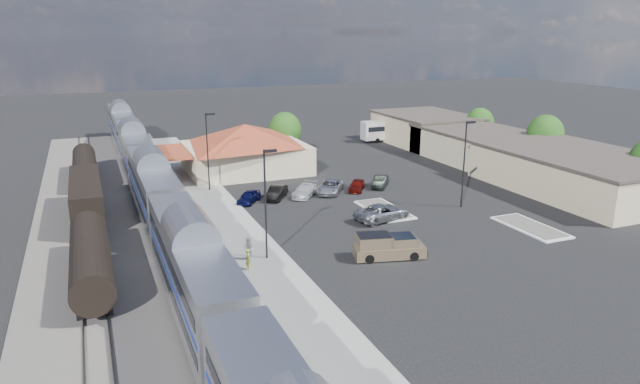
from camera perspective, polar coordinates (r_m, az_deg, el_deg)
name	(u,v)px	position (r m, az deg, el deg)	size (l,w,h in m)	color
ground	(357,221)	(55.21, 3.77, -2.90)	(280.00, 280.00, 0.00)	black
railbed	(123,222)	(57.66, -19.09, -2.89)	(16.00, 100.00, 0.12)	#4C4944
platform	(221,217)	(56.83, -9.89, -2.47)	(5.50, 92.00, 0.18)	gray
passenger_train	(153,191)	(57.00, -16.34, 0.09)	(3.00, 104.00, 5.55)	silver
freight_cars	(87,200)	(59.44, -22.29, -0.78)	(2.80, 46.00, 4.00)	black
station_depot	(245,148)	(74.73, -7.51, 4.41)	(18.35, 12.24, 6.20)	#C3B28E
buildings_east	(497,149)	(81.26, 17.27, 4.12)	(14.40, 51.40, 4.80)	#C6B28C
traffic_island_south	(384,209)	(58.64, 6.43, -1.75)	(3.30, 7.50, 0.21)	silver
traffic_island_north	(531,227)	(56.62, 20.31, -3.30)	(3.30, 7.50, 0.21)	silver
lamp_plat_s	(266,196)	(44.44, -5.38, -0.36)	(1.08, 0.25, 9.00)	black
lamp_plat_n	(208,145)	(65.25, -11.13, 4.59)	(1.08, 0.25, 9.00)	black
lamp_lot	(465,157)	(59.99, 14.32, 3.43)	(1.08, 0.25, 9.00)	black
tree_east_b	(545,135)	(83.22, 21.59, 5.36)	(4.94, 4.94, 6.96)	#382314
tree_east_c	(480,123)	(93.71, 15.67, 6.64)	(4.41, 4.41, 6.21)	#382314
tree_depot	(285,130)	(82.37, -3.53, 6.19)	(4.71, 4.71, 6.63)	#382314
pickup_truck	(389,247)	(46.39, 6.92, -5.45)	(6.01, 3.36, 1.96)	#9E8461
suv	(382,212)	(55.45, 6.26, -2.02)	(2.65, 5.74, 1.60)	#A4A6AC
coach_bus	(392,129)	(96.69, 7.23, 6.27)	(10.72, 2.77, 3.41)	white
person_a	(248,259)	(43.76, -7.18, -6.69)	(0.60, 0.39, 1.64)	gold
person_b	(248,249)	(45.47, -7.16, -5.66)	(0.91, 0.71, 1.86)	silver
parked_car_a	(249,197)	(61.22, -7.13, -0.48)	(1.55, 3.85, 1.31)	#0D1145
parked_car_b	(276,193)	(62.35, -4.38, -0.05)	(1.50, 4.29, 1.42)	black
parked_car_c	(305,191)	(63.11, -1.53, 0.15)	(1.88, 4.62, 1.34)	white
parked_car_d	(330,187)	(64.52, 1.03, 0.55)	(2.42, 5.25, 1.46)	#9C9DA5
parked_car_e	(357,185)	(65.58, 3.70, 0.69)	(1.51, 3.76, 1.28)	maroon
parked_car_f	(380,182)	(67.26, 6.04, 1.04)	(1.41, 4.05, 1.33)	black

